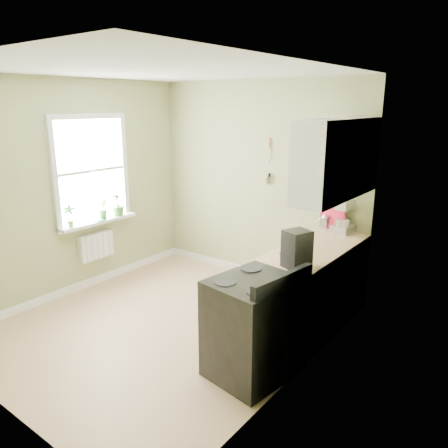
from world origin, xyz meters
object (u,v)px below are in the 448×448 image
Objects in this scene: stove at (253,327)px; coffee_maker at (297,250)px; kettle at (324,221)px; stand_mixer at (346,217)px.

coffee_maker is (0.13, 0.51, 0.61)m from stove.
stand_mixer is at bearing 7.21° from kettle.
stand_mixer reaches higher than coffee_maker.
coffee_maker reaches higher than stove.
stand_mixer is 1.40m from coffee_maker.
kettle is (-0.26, -0.03, -0.09)m from stand_mixer.
stand_mixer is 2.38× the size of kettle.
kettle is at bearing -172.79° from stand_mixer.
stove is 0.81m from coffee_maker.
stand_mixer is 1.21× the size of coffee_maker.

